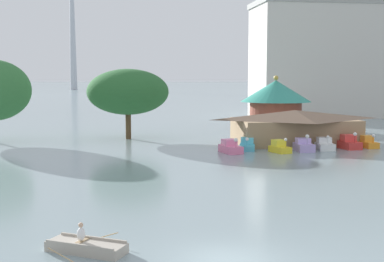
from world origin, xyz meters
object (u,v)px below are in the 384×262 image
at_px(pedal_boat_cyan, 247,145).
at_px(pedal_boat_yellow, 280,147).
at_px(shoreline_tree_mid, 128,92).
at_px(green_roof_pavilion, 276,101).
at_px(pedal_boat_pink, 230,147).
at_px(boathouse, 295,126).
at_px(rowboat_with_rower, 86,246).
at_px(pedal_boat_orange, 368,143).
at_px(pedal_boat_white, 325,145).
at_px(pedal_boat_red, 349,143).
at_px(pedal_boat_lavender, 304,146).
at_px(background_building_block, 335,60).

relative_size(pedal_boat_cyan, pedal_boat_yellow, 1.26).
height_order(pedal_boat_yellow, shoreline_tree_mid, shoreline_tree_mid).
relative_size(pedal_boat_cyan, green_roof_pavilion, 0.31).
height_order(pedal_boat_pink, pedal_boat_cyan, pedal_boat_pink).
relative_size(green_roof_pavilion, shoreline_tree_mid, 1.03).
bearing_deg(boathouse, pedal_boat_pink, -146.64).
relative_size(rowboat_with_rower, boathouse, 0.26).
distance_m(pedal_boat_cyan, pedal_boat_orange, 13.37).
xyz_separation_m(pedal_boat_yellow, pedal_boat_white, (5.31, 1.15, 0.02)).
bearing_deg(pedal_boat_red, boathouse, -144.68).
distance_m(pedal_boat_pink, pedal_boat_lavender, 7.73).
distance_m(pedal_boat_pink, pedal_boat_red, 13.20).
bearing_deg(pedal_boat_red, pedal_boat_white, -88.90).
distance_m(rowboat_with_rower, shoreline_tree_mid, 41.62).
relative_size(pedal_boat_orange, green_roof_pavilion, 0.23).
bearing_deg(pedal_boat_yellow, rowboat_with_rower, -50.85).
distance_m(rowboat_with_rower, boathouse, 40.23).
xyz_separation_m(pedal_boat_white, boathouse, (-1.33, 5.38, 1.49)).
distance_m(rowboat_with_rower, green_roof_pavilion, 56.37).
distance_m(pedal_boat_pink, pedal_boat_cyan, 2.84).
bearing_deg(pedal_boat_white, pedal_boat_cyan, -93.58).
distance_m(pedal_boat_yellow, pedal_boat_red, 8.35).
height_order(pedal_boat_white, background_building_block, background_building_block).
distance_m(rowboat_with_rower, background_building_block, 84.57).
xyz_separation_m(pedal_boat_red, shoreline_tree_mid, (-22.95, 12.55, 5.20)).
height_order(pedal_boat_lavender, pedal_boat_orange, pedal_boat_lavender).
bearing_deg(rowboat_with_rower, pedal_boat_white, 80.89).
xyz_separation_m(pedal_boat_yellow, shoreline_tree_mid, (-14.73, 13.98, 5.30)).
xyz_separation_m(rowboat_with_rower, pedal_boat_yellow, (17.97, 27.14, 0.25)).
xyz_separation_m(pedal_boat_pink, background_building_block, (30.95, 43.66, 10.38)).
height_order(rowboat_with_rower, pedal_boat_pink, pedal_boat_pink).
bearing_deg(green_roof_pavilion, pedal_boat_red, -87.26).
height_order(rowboat_with_rower, shoreline_tree_mid, shoreline_tree_mid).
bearing_deg(pedal_boat_cyan, rowboat_with_rower, -11.45).
distance_m(pedal_boat_orange, boathouse, 8.19).
relative_size(boathouse, green_roof_pavilion, 1.39).
distance_m(pedal_boat_orange, shoreline_tree_mid, 28.55).
height_order(rowboat_with_rower, pedal_boat_red, pedal_boat_red).
bearing_deg(background_building_block, pedal_boat_white, -115.61).
height_order(pedal_boat_cyan, shoreline_tree_mid, shoreline_tree_mid).
bearing_deg(pedal_boat_yellow, pedal_boat_red, 82.56).
distance_m(shoreline_tree_mid, background_building_block, 51.03).
bearing_deg(pedal_boat_lavender, pedal_boat_red, 101.89).
height_order(pedal_boat_yellow, background_building_block, background_building_block).
xyz_separation_m(pedal_boat_white, background_building_block, (20.69, 43.16, 10.40)).
bearing_deg(pedal_boat_orange, pedal_boat_white, -86.56).
relative_size(pedal_boat_yellow, green_roof_pavilion, 0.25).
xyz_separation_m(pedal_boat_cyan, pedal_boat_white, (8.05, -1.27, 0.03)).
bearing_deg(rowboat_with_rower, shoreline_tree_mid, 115.84).
height_order(rowboat_with_rower, pedal_boat_lavender, pedal_boat_lavender).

